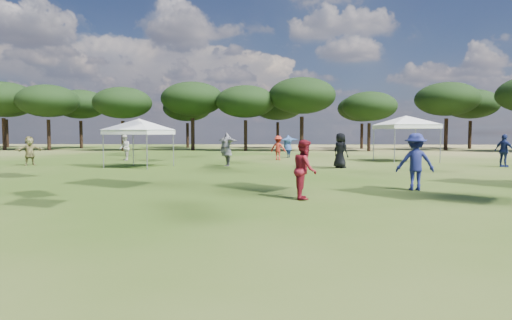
# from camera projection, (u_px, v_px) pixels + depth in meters

# --- Properties ---
(tree_line) EXTENTS (108.78, 17.63, 7.77)m
(tree_line) POSITION_uv_depth(u_px,v_px,m) (292.00, 101.00, 47.07)
(tree_line) COLOR black
(tree_line) RESTS_ON ground
(tent_left) EXTENTS (5.52, 5.52, 2.94)m
(tent_left) POSITION_uv_depth(u_px,v_px,m) (139.00, 121.00, 23.24)
(tent_left) COLOR gray
(tent_left) RESTS_ON ground
(tent_right) EXTENTS (6.42, 6.42, 3.30)m
(tent_right) POSITION_uv_depth(u_px,v_px,m) (406.00, 118.00, 27.91)
(tent_right) COLOR gray
(tent_right) RESTS_ON ground
(festival_crowd) EXTENTS (29.21, 22.37, 1.89)m
(festival_crowd) POSITION_uv_depth(u_px,v_px,m) (227.00, 151.00, 22.62)
(festival_crowd) COLOR navy
(festival_crowd) RESTS_ON ground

